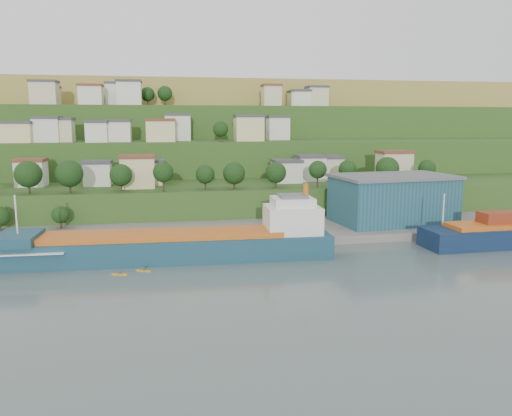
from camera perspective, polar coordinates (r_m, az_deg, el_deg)
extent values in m
plane|color=#43524E|center=(99.04, -4.81, -7.02)|extent=(500.00, 500.00, 0.00)
cube|color=slate|center=(128.96, 2.87, -3.04)|extent=(220.00, 26.00, 4.00)
cube|color=#284719|center=(153.37, -6.82, -1.04)|extent=(260.00, 32.00, 20.00)
cube|color=#284719|center=(182.90, -7.40, 0.70)|extent=(280.00, 32.00, 44.00)
cube|color=#284719|center=(212.55, -7.81, 1.95)|extent=(300.00, 32.00, 70.00)
cube|color=olive|center=(286.01, -8.47, 3.92)|extent=(360.00, 120.00, 96.00)
cube|color=silver|center=(161.36, -24.29, 3.59)|extent=(8.00, 7.59, 7.22)
cube|color=brown|center=(161.04, -24.39, 5.02)|extent=(8.60, 8.19, 0.90)
cube|color=silver|center=(155.46, -17.61, 3.67)|extent=(7.69, 7.08, 6.54)
cube|color=#3F3F44|center=(155.14, -17.68, 5.03)|extent=(8.29, 7.68, 0.90)
cube|color=beige|center=(147.02, -13.34, 3.92)|extent=(9.43, 7.77, 8.50)
cube|color=brown|center=(146.63, -13.42, 5.74)|extent=(10.03, 8.37, 0.90)
cube|color=beige|center=(154.41, -12.33, 3.88)|extent=(9.47, 7.57, 6.64)
cube|color=#3F3F44|center=(154.08, -12.38, 5.27)|extent=(10.07, 8.17, 0.90)
cube|color=silver|center=(156.75, 3.49, 4.10)|extent=(8.32, 8.22, 6.28)
cube|color=#3F3F44|center=(156.44, 3.51, 5.41)|extent=(8.92, 8.82, 0.90)
cube|color=silver|center=(161.51, 6.20, 4.43)|extent=(8.46, 7.72, 7.43)
cube|color=#3F3F44|center=(161.18, 6.22, 5.91)|extent=(9.06, 8.32, 0.90)
cube|color=beige|center=(165.34, 8.17, 4.44)|extent=(8.38, 8.86, 7.00)
cube|color=#3F3F44|center=(165.03, 8.20, 5.80)|extent=(8.98, 9.46, 0.90)
cube|color=beige|center=(166.72, 15.48, 4.54)|extent=(9.90, 7.16, 8.78)
cube|color=brown|center=(166.38, 15.56, 6.20)|extent=(10.50, 7.76, 0.90)
cube|color=beige|center=(181.85, -25.62, 7.72)|extent=(9.72, 7.81, 6.12)
cube|color=#3F3F44|center=(181.81, -25.70, 8.82)|extent=(10.32, 8.41, 0.90)
cube|color=silver|center=(182.59, -22.71, 8.16)|extent=(8.39, 8.70, 7.65)
cube|color=#3F3F44|center=(182.58, -22.80, 9.50)|extent=(8.99, 9.30, 0.90)
cube|color=beige|center=(182.35, -21.53, 8.17)|extent=(8.94, 7.31, 7.28)
cube|color=#3F3F44|center=(182.33, -21.61, 9.46)|extent=(9.54, 7.91, 0.90)
cube|color=silver|center=(176.81, -17.69, 8.21)|extent=(7.00, 7.02, 6.37)
cube|color=#3F3F44|center=(176.78, -17.75, 9.39)|extent=(7.60, 7.62, 0.90)
cube|color=silver|center=(178.18, -15.41, 8.38)|extent=(8.06, 7.35, 6.68)
cube|color=#3F3F44|center=(178.16, -15.46, 9.60)|extent=(8.66, 7.95, 0.90)
cube|color=beige|center=(176.45, -10.85, 8.59)|extent=(9.65, 8.41, 6.96)
cube|color=brown|center=(176.42, -10.89, 9.87)|extent=(10.25, 9.01, 0.90)
cube|color=silver|center=(184.32, -8.95, 8.98)|extent=(8.99, 7.21, 8.85)
cube|color=#3F3F44|center=(184.33, -8.99, 10.50)|extent=(9.59, 7.81, 0.90)
cube|color=beige|center=(179.45, -0.84, 9.00)|extent=(9.82, 8.61, 8.33)
cube|color=#3F3F44|center=(179.45, -0.85, 10.47)|extent=(10.42, 9.21, 0.90)
cube|color=silver|center=(191.07, 2.49, 9.02)|extent=(7.88, 7.33, 8.22)
cube|color=#3F3F44|center=(191.07, 2.50, 10.39)|extent=(8.48, 7.93, 0.90)
cube|color=beige|center=(217.55, -22.86, 11.63)|extent=(9.79, 8.45, 6.98)
cube|color=brown|center=(217.76, -22.93, 12.66)|extent=(10.39, 9.05, 0.90)
cube|color=beige|center=(210.62, -23.00, 11.90)|extent=(9.48, 8.26, 8.41)
cube|color=#3F3F44|center=(210.91, -23.09, 13.16)|extent=(10.08, 8.86, 0.90)
cube|color=silver|center=(206.74, -18.35, 12.05)|extent=(8.65, 7.16, 7.12)
cube|color=brown|center=(206.97, -18.41, 13.16)|extent=(9.25, 7.76, 0.90)
cube|color=silver|center=(216.74, -15.45, 12.29)|extent=(9.53, 8.02, 8.83)
cube|color=#3F3F44|center=(217.03, -15.51, 13.57)|extent=(10.13, 8.62, 0.90)
cube|color=silver|center=(206.25, -14.28, 12.50)|extent=(9.20, 8.35, 8.92)
cube|color=#3F3F44|center=(206.57, -14.34, 13.86)|extent=(9.80, 8.95, 0.90)
cube|color=beige|center=(214.96, 1.77, 12.60)|extent=(7.45, 7.07, 8.44)
cube|color=brown|center=(215.24, 1.77, 13.84)|extent=(8.05, 7.67, 0.90)
cube|color=beige|center=(222.43, 4.74, 12.20)|extent=(7.23, 8.33, 6.34)
cube|color=#3F3F44|center=(222.62, 4.75, 13.13)|extent=(7.83, 8.93, 0.90)
cube|color=silver|center=(222.42, 5.05, 12.23)|extent=(7.66, 8.32, 6.56)
cube|color=#3F3F44|center=(222.61, 5.07, 13.19)|extent=(8.26, 8.92, 0.90)
cube|color=beige|center=(226.60, 6.94, 12.39)|extent=(8.37, 8.35, 8.44)
cube|color=#3F3F44|center=(226.87, 6.97, 13.56)|extent=(8.97, 8.95, 0.90)
cylinder|color=#382619|center=(143.97, -24.49, 2.13)|extent=(0.50, 0.50, 3.24)
sphere|color=black|center=(143.60, -24.59, 3.53)|extent=(6.99, 6.99, 6.99)
cylinder|color=#382619|center=(141.30, -20.47, 2.26)|extent=(0.50, 0.50, 3.21)
sphere|color=black|center=(140.92, -20.56, 3.70)|extent=(7.17, 7.17, 7.17)
cylinder|color=#382619|center=(139.73, -15.14, 2.39)|extent=(0.50, 0.50, 2.91)
sphere|color=black|center=(139.39, -15.19, 3.66)|extent=(5.98, 5.98, 5.98)
cylinder|color=#382619|center=(137.64, -10.53, 2.64)|extent=(0.50, 0.50, 3.75)
sphere|color=black|center=(137.27, -10.57, 4.04)|extent=(5.50, 5.50, 5.50)
cylinder|color=#382619|center=(140.56, -5.82, 2.70)|extent=(0.50, 0.50, 2.80)
sphere|color=black|center=(140.24, -5.84, 3.86)|extent=(5.30, 5.30, 5.30)
cylinder|color=#382619|center=(140.92, -2.51, 2.75)|extent=(0.50, 0.50, 2.72)
sphere|color=black|center=(140.58, -2.52, 4.00)|extent=(6.29, 6.29, 6.29)
cylinder|color=#382619|center=(143.16, 2.27, 2.86)|extent=(0.50, 0.50, 2.74)
sphere|color=black|center=(142.83, 2.28, 4.06)|extent=(6.01, 6.01, 6.01)
cylinder|color=#382619|center=(145.11, 7.05, 3.08)|extent=(0.50, 0.50, 3.72)
sphere|color=black|center=(144.77, 7.07, 4.38)|extent=(5.20, 5.20, 5.20)
cylinder|color=#382619|center=(148.89, 10.37, 3.14)|extent=(0.50, 0.50, 3.61)
sphere|color=black|center=(148.56, 10.41, 4.39)|extent=(5.26, 5.26, 5.26)
cylinder|color=#382619|center=(153.31, 14.73, 3.08)|extent=(0.50, 0.50, 3.13)
sphere|color=black|center=(152.96, 14.79, 4.37)|extent=(6.94, 6.94, 6.94)
cylinder|color=#382619|center=(160.00, 18.90, 3.20)|extent=(0.50, 0.50, 3.45)
sphere|color=black|center=(159.70, 18.96, 4.32)|extent=(5.17, 5.17, 5.17)
cylinder|color=#382619|center=(217.22, -12.26, 11.71)|extent=(0.50, 0.50, 3.52)
sphere|color=black|center=(217.37, -12.29, 12.59)|extent=(5.85, 5.85, 5.85)
cylinder|color=#382619|center=(215.62, -10.34, 11.81)|extent=(0.50, 0.50, 3.71)
sphere|color=black|center=(215.78, -10.37, 12.75)|extent=(6.18, 6.18, 6.18)
cylinder|color=#382619|center=(222.58, 1.73, 11.84)|extent=(0.50, 0.50, 3.31)
sphere|color=black|center=(222.71, 1.74, 12.61)|extent=(4.83, 4.83, 4.83)
cylinder|color=#382619|center=(176.54, -4.06, 8.06)|extent=(0.50, 0.50, 2.74)
sphere|color=black|center=(176.48, -4.07, 8.98)|extent=(5.36, 5.36, 5.36)
cube|color=#133C4A|center=(106.88, -9.62, -5.06)|extent=(68.03, 12.83, 6.77)
cube|color=#BF5B19|center=(105.95, -10.73, -3.02)|extent=(50.56, 10.33, 1.16)
cube|color=#133C4A|center=(109.86, -25.54, -3.15)|extent=(8.08, 10.89, 1.93)
cube|color=silver|center=(108.80, 4.17, -1.29)|extent=(11.92, 10.04, 5.80)
cube|color=silver|center=(108.12, 4.20, 0.72)|extent=(8.95, 8.02, 1.93)
cube|color=#595B5E|center=(107.93, 4.21, 1.38)|extent=(5.99, 5.99, 0.58)
cylinder|color=#BF5B19|center=(108.53, 5.70, 2.03)|extent=(1.20, 1.20, 2.90)
cylinder|color=silver|center=(108.96, -25.73, -0.67)|extent=(0.36, 0.36, 7.74)
cube|color=silver|center=(109.58, -24.00, -4.22)|extent=(13.89, 11.36, 0.24)
cylinder|color=silver|center=(121.12, 20.64, -0.04)|extent=(0.32, 0.32, 6.81)
cube|color=maroon|center=(130.16, 26.47, -0.93)|extent=(11.78, 5.14, 2.53)
cube|color=#1C4755|center=(138.41, 15.33, 0.87)|extent=(31.74, 21.08, 12.00)
cube|color=#595B5E|center=(137.60, 15.45, 3.51)|extent=(32.84, 22.18, 0.80)
cube|color=silver|center=(123.34, -25.22, -3.79)|extent=(4.47, 2.31, 0.85)
cube|color=orange|center=(98.80, -15.31, -7.32)|extent=(3.03, 1.26, 0.22)
sphere|color=#3F3F44|center=(98.69, -15.32, -7.11)|extent=(0.52, 0.52, 0.52)
cube|color=orange|center=(99.95, -12.69, -7.01)|extent=(3.08, 1.71, 0.23)
sphere|color=#3F3F44|center=(99.84, -12.70, -6.79)|extent=(0.54, 0.54, 0.54)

